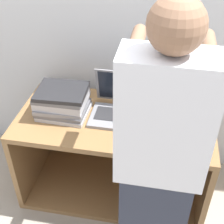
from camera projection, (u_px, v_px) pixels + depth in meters
The scene contains 7 objects.
ground_plane at pixel (106, 222), 2.15m from camera, with size 12.00×12.00×0.00m, color #9E9384.
wall_back at pixel (127, 13), 2.02m from camera, with size 8.00×0.05×2.40m.
cart at pixel (116, 148), 2.26m from camera, with size 1.27×0.64×0.66m.
laptop_open at pixel (116, 107), 2.02m from camera, with size 0.31×0.32×0.27m.
laptop_stack_left at pixel (62, 101), 2.00m from camera, with size 0.33×0.28×0.18m.
laptop_stack_right at pixel (169, 115), 1.91m from camera, with size 0.34×0.28×0.15m.
person at pixel (158, 167), 1.47m from camera, with size 0.40×0.53×1.61m.
Camera 1 is at (0.27, -1.24, 1.89)m, focal length 50.00 mm.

